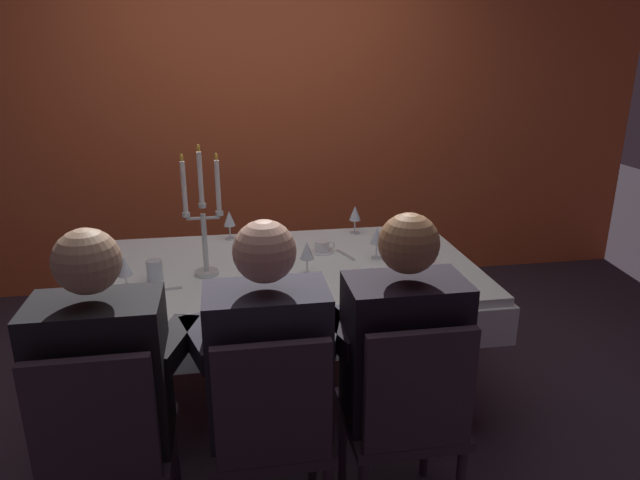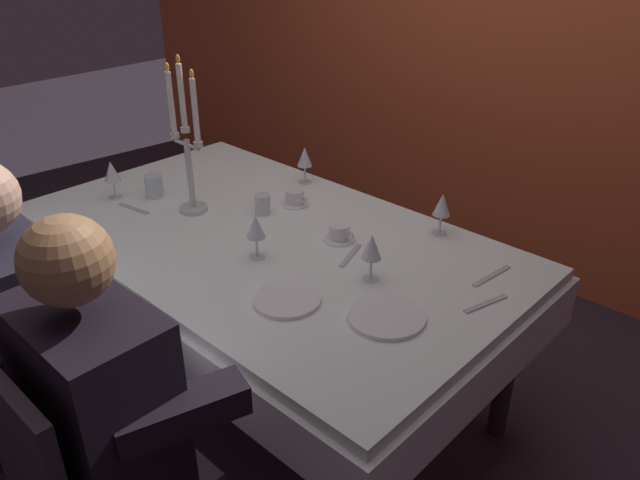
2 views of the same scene
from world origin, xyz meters
TOP-DOWN VIEW (x-y plane):
  - ground_plane at (0.00, 0.00)m, footprint 12.00×12.00m
  - back_wall at (0.00, 1.66)m, footprint 6.00×0.12m
  - dining_table at (0.00, 0.00)m, footprint 1.94×1.14m
  - candelabra at (-0.36, -0.06)m, footprint 0.19×0.11m
  - dinner_plate_0 at (0.38, -0.26)m, footprint 0.21×0.21m
  - dinner_plate_1 at (0.66, -0.12)m, footprint 0.23×0.23m
  - wine_glass_0 at (-0.24, 0.46)m, footprint 0.07×0.07m
  - wine_glass_1 at (0.11, -0.13)m, footprint 0.07×0.07m
  - wine_glass_2 at (0.47, 0.45)m, footprint 0.07×0.07m
  - wine_glass_3 at (0.49, 0.02)m, footprint 0.07×0.07m
  - wine_glass_4 at (-0.71, -0.21)m, footprint 0.07×0.07m
  - water_tumbler_0 at (-0.14, 0.12)m, footprint 0.06×0.06m
  - water_tumbler_1 at (-0.60, -0.08)m, footprint 0.07×0.07m
  - coffee_cup_0 at (0.23, 0.16)m, footprint 0.13×0.12m
  - coffee_cup_1 at (-0.11, 0.27)m, footprint 0.13×0.12m
  - fork_0 at (0.84, 0.15)m, footprint 0.06×0.17m
  - knife_1 at (0.77, 0.31)m, footprint 0.04×0.19m
  - fork_2 at (-0.55, -0.22)m, footprint 0.17×0.05m
  - fork_3 at (0.34, 0.09)m, footprint 0.07×0.17m
  - seated_diner_0 at (-0.69, -0.89)m, footprint 0.63×0.48m
  - seated_diner_1 at (-0.14, -0.89)m, footprint 0.63×0.48m
  - seated_diner_2 at (0.35, -0.89)m, footprint 0.63×0.48m

SIDE VIEW (x-z plane):
  - ground_plane at x=0.00m, z-range 0.00..0.00m
  - dining_table at x=0.00m, z-range 0.25..0.99m
  - seated_diner_0 at x=-0.69m, z-range 0.12..1.36m
  - seated_diner_1 at x=-0.14m, z-range 0.12..1.36m
  - seated_diner_2 at x=0.35m, z-range 0.12..1.36m
  - fork_0 at x=0.84m, z-range 0.74..0.75m
  - knife_1 at x=0.77m, z-range 0.74..0.75m
  - fork_2 at x=-0.55m, z-range 0.74..0.75m
  - fork_3 at x=0.34m, z-range 0.74..0.75m
  - dinner_plate_0 at x=0.38m, z-range 0.74..0.75m
  - dinner_plate_1 at x=0.66m, z-range 0.74..0.75m
  - coffee_cup_0 at x=0.23m, z-range 0.74..0.80m
  - coffee_cup_1 at x=-0.11m, z-range 0.74..0.80m
  - water_tumbler_0 at x=-0.14m, z-range 0.74..0.82m
  - water_tumbler_1 at x=-0.60m, z-range 0.74..0.84m
  - wine_glass_0 at x=-0.24m, z-range 0.77..0.94m
  - wine_glass_1 at x=0.11m, z-range 0.77..0.94m
  - wine_glass_2 at x=0.47m, z-range 0.77..0.94m
  - wine_glass_3 at x=0.49m, z-range 0.77..0.94m
  - wine_glass_4 at x=-0.71m, z-range 0.77..0.94m
  - candelabra at x=-0.36m, z-range 0.69..1.31m
  - back_wall at x=0.00m, z-range 0.00..2.70m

